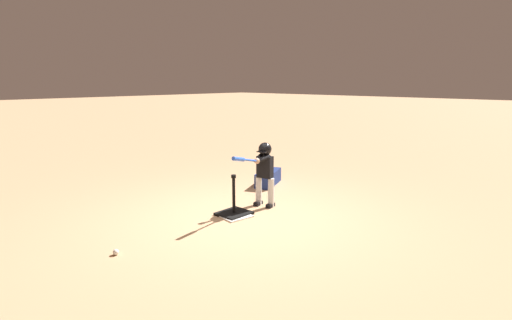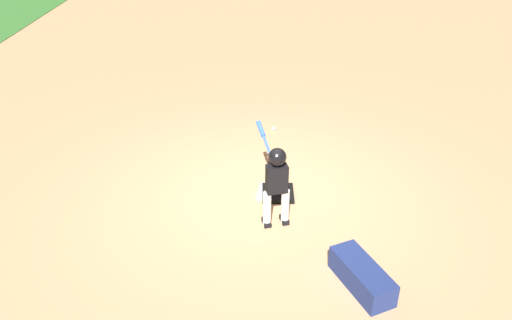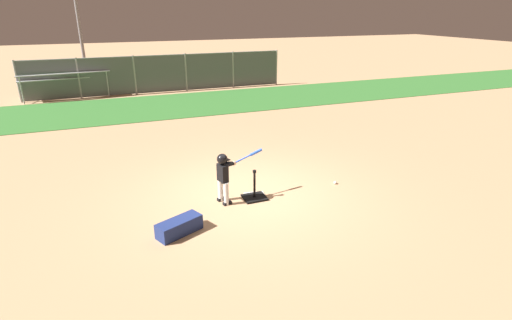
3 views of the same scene
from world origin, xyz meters
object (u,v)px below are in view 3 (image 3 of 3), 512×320
at_px(batter_child, 224,172).
at_px(bleachers_far_left, 65,83).
at_px(batting_tee, 255,195).
at_px(bleachers_center, 197,73).
at_px(baseball, 335,183).
at_px(equipment_bag, 179,227).

height_order(batter_child, bleachers_far_left, bleachers_far_left).
distance_m(batting_tee, bleachers_far_left, 13.93).
height_order(bleachers_far_left, bleachers_center, bleachers_center).
distance_m(batting_tee, baseball, 2.02).
distance_m(batter_child, equipment_bag, 1.56).
height_order(batter_child, baseball, batter_child).
height_order(batting_tee, equipment_bag, batting_tee).
height_order(batting_tee, bleachers_far_left, bleachers_far_left).
distance_m(baseball, equipment_bag, 3.90).
xyz_separation_m(batting_tee, equipment_bag, (-1.78, -0.84, 0.06)).
distance_m(bleachers_far_left, equipment_bag, 14.31).
height_order(batting_tee, bleachers_center, bleachers_center).
bearing_deg(baseball, bleachers_far_left, 115.52).
relative_size(batter_child, bleachers_center, 0.38).
distance_m(bleachers_center, equipment_bag, 15.30).
relative_size(batting_tee, baseball, 8.82).
distance_m(baseball, bleachers_center, 13.95).
xyz_separation_m(baseball, equipment_bag, (-3.80, -0.85, 0.10)).
relative_size(batting_tee, batter_child, 0.60).
xyz_separation_m(batter_child, bleachers_center, (2.73, 13.89, -0.07)).
distance_m(batter_child, bleachers_center, 14.16).
bearing_deg(bleachers_center, batting_tee, -98.54).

